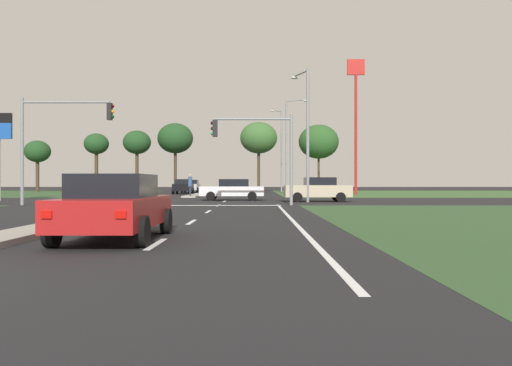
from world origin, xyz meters
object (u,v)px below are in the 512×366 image
Objects in this scene: car_white_fourth at (234,189)px; fastfood_pole_sign at (358,98)px; street_lamp_fourth at (283,147)px; car_beige_fifth at (320,189)px; traffic_signal_near_right at (262,142)px; fuel_price_totem at (1,137)px; treeline_third at (139,143)px; traffic_signal_near_left at (57,131)px; pedestrian_at_median at (192,183)px; treeline_second at (99,145)px; car_red_third at (117,206)px; street_lamp_second at (308,128)px; street_lamp_third at (290,142)px; car_silver_near at (193,186)px; treeline_fourth at (177,139)px; treeline_near at (40,152)px; car_black_second at (185,186)px; treeline_sixth at (321,142)px; treeline_fifth at (261,138)px.

car_white_fourth is 22.52m from fastfood_pole_sign.
car_beige_fifth is at bearing -88.53° from street_lamp_fourth.
car_beige_fifth is 7.11m from traffic_signal_near_right.
fuel_price_totem is 33.51m from treeline_third.
traffic_signal_near_left is 16.28m from pedestrian_at_median.
traffic_signal_near_right is at bearing -0.00° from traffic_signal_near_left.
treeline_second reaches higher than traffic_signal_near_left.
traffic_signal_near_right is at bearing -119.43° from pedestrian_at_median.
treeline_third is (5.29, 0.53, 0.29)m from treeline_second.
traffic_signal_near_left is at bearing 114.91° from car_red_third.
street_lamp_fourth is 38.57m from fuel_price_totem.
street_lamp_second is at bearing 128.48° from car_beige_fifth.
street_lamp_third is at bearing 83.35° from traffic_signal_near_right.
car_silver_near is at bearing 110.75° from street_lamp_second.
car_beige_fifth is 0.72× the size of fuel_price_totem.
traffic_signal_near_left is at bearing -90.16° from treeline_fourth.
traffic_signal_near_right is at bearing 103.44° from car_silver_near.
treeline_fourth reaches higher than treeline_near.
car_black_second is at bearing 106.62° from traffic_signal_near_right.
treeline_near is 8.06m from treeline_second.
car_beige_fifth is at bearing 18.86° from traffic_signal_near_left.
treeline_near reaches higher than fuel_price_totem.
car_beige_fifth is 38.45m from treeline_sixth.
pedestrian_at_median is 29.85m from treeline_second.
treeline_fifth is at bearing 73.37° from traffic_signal_near_left.
car_red_third is 0.86× the size of traffic_signal_near_right.
street_lamp_third reaches higher than traffic_signal_near_right.
treeline_sixth is (8.48, 42.98, 3.35)m from traffic_signal_near_right.
treeline_third is (13.29, 0.17, 1.23)m from treeline_near.
fastfood_pole_sign is (15.96, 9.54, 8.74)m from pedestrian_at_median.
treeline_sixth is at bearing -136.92° from car_black_second.
fastfood_pole_sign is at bearing -31.17° from treeline_third.
car_white_fourth is 0.56× the size of treeline_third.
street_lamp_fourth is at bearing -133.55° from car_black_second.
traffic_signal_near_right is 43.65m from treeline_third.
traffic_signal_near_right is 43.94m from treeline_sixth.
fuel_price_totem is at bearing 161.84° from pedestrian_at_median.
car_black_second is at bearing 28.62° from car_beige_fifth.
street_lamp_third is at bearing 44.81° from fuel_price_totem.
car_white_fourth is 12.90m from traffic_signal_near_left.
car_silver_near is at bearing -69.27° from treeline_fourth.
fastfood_pole_sign reaches higher than traffic_signal_near_right.
fuel_price_totem is 0.75× the size of treeline_third.
treeline_near is 0.84× the size of treeline_third.
street_lamp_third is 1.34× the size of treeline_second.
street_lamp_fourth reaches higher than treeline_third.
treeline_near is (-32.56, 35.63, 0.46)m from street_lamp_second.
treeline_sixth is (29.99, 3.10, 0.65)m from treeline_second.
car_silver_near is 11.28m from treeline_fourth.
treeline_fourth reaches higher than car_red_third.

